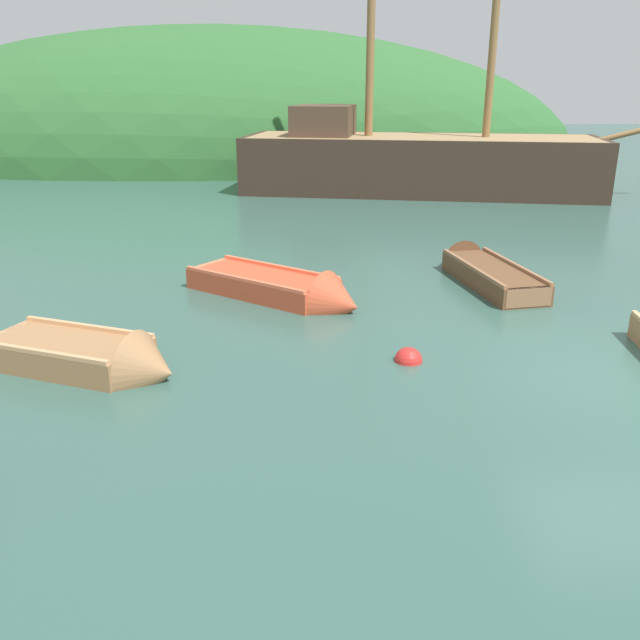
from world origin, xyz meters
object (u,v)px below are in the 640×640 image
object	(u,v)px
rowboat_center	(286,292)
rowboat_near_dock	(482,273)
rowboat_far	(93,361)
sailing_ship	(415,170)
buoy_red	(408,361)

from	to	relation	value
rowboat_center	rowboat_near_dock	distance (m)	4.40
rowboat_far	rowboat_near_dock	world-z (taller)	rowboat_far
sailing_ship	rowboat_far	world-z (taller)	sailing_ship
sailing_ship	rowboat_near_dock	world-z (taller)	sailing_ship
rowboat_far	rowboat_center	size ratio (longest dim) A/B	0.87
rowboat_near_dock	buoy_red	world-z (taller)	rowboat_near_dock
rowboat_center	buoy_red	bearing A→B (deg)	-21.37
sailing_ship	rowboat_center	xyz separation A→B (m)	(-4.85, -13.39, -0.68)
buoy_red	rowboat_center	bearing A→B (deg)	120.91
rowboat_near_dock	rowboat_center	bearing A→B (deg)	96.64
rowboat_far	buoy_red	world-z (taller)	rowboat_far
rowboat_far	rowboat_near_dock	xyz separation A→B (m)	(7.03, 4.59, -0.00)
sailing_ship	rowboat_near_dock	distance (m)	12.19
rowboat_center	rowboat_near_dock	size ratio (longest dim) A/B	0.96
buoy_red	rowboat_far	bearing A→B (deg)	-178.07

